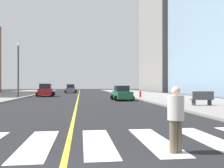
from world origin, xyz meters
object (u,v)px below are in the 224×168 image
at_px(car_green_third, 122,93).
at_px(fire_hydrant, 140,94).
at_px(pedestrian_crossing, 176,116).
at_px(street_lamp, 18,65).
at_px(car_red_nearest, 46,90).
at_px(park_bench, 202,99).
at_px(car_gray_second, 71,89).

distance_m(car_green_third, fire_hydrant, 4.86).
height_order(pedestrian_crossing, street_lamp, street_lamp).
bearing_deg(fire_hydrant, car_red_nearest, 150.20).
bearing_deg(car_red_nearest, park_bench, -56.73).
distance_m(car_gray_second, park_bench, 39.47).
bearing_deg(car_gray_second, car_red_nearest, -101.22).
distance_m(park_bench, street_lamp, 24.10).
relative_size(car_gray_second, car_green_third, 1.12).
relative_size(car_red_nearest, car_green_third, 1.16).
bearing_deg(car_gray_second, fire_hydrant, -68.03).
height_order(park_bench, fire_hydrant, park_bench).
bearing_deg(car_green_third, street_lamp, -27.82).
bearing_deg(car_red_nearest, car_gray_second, 76.73).
bearing_deg(park_bench, fire_hydrant, 6.94).
distance_m(park_bench, fire_hydrant, 13.41).
bearing_deg(car_green_third, car_red_nearest, -50.75).
xyz_separation_m(car_red_nearest, street_lamp, (-2.87, -5.20, 3.49)).
relative_size(park_bench, fire_hydrant, 2.03).
bearing_deg(car_gray_second, street_lamp, -105.86).
height_order(park_bench, pedestrian_crossing, pedestrian_crossing).
xyz_separation_m(car_red_nearest, car_gray_second, (3.18, 16.77, -0.02)).
distance_m(park_bench, pedestrian_crossing, 14.43).
xyz_separation_m(car_green_third, park_bench, (4.90, -9.54, -0.11)).
distance_m(car_green_third, pedestrian_crossing, 22.18).
relative_size(pedestrian_crossing, fire_hydrant, 1.95).
distance_m(car_red_nearest, pedestrian_crossing, 34.32).
bearing_deg(pedestrian_crossing, car_red_nearest, 79.89).
bearing_deg(fire_hydrant, street_lamp, 171.58).
bearing_deg(pedestrian_crossing, fire_hydrant, 54.88).
xyz_separation_m(park_bench, street_lamp, (-17.92, 15.67, 3.72)).
relative_size(car_gray_second, street_lamp, 0.61).
relative_size(car_green_third, park_bench, 2.15).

